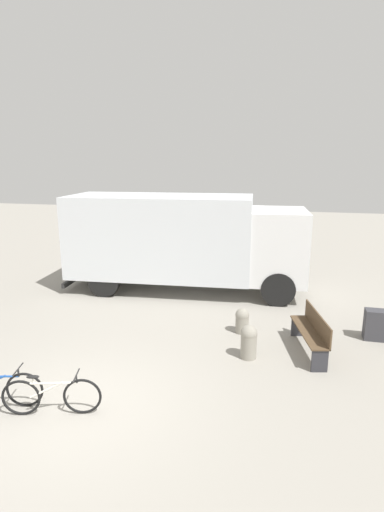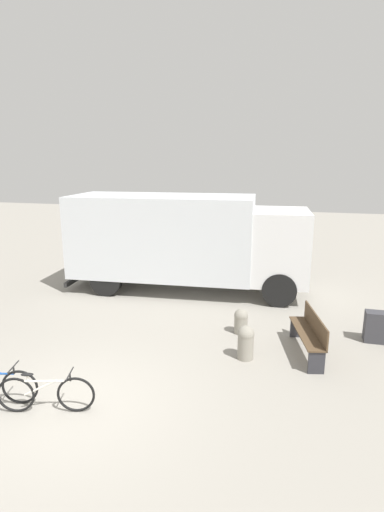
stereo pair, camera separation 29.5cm
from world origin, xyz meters
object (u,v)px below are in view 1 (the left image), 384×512
at_px(bicycle_middle, 51,396).
at_px(bollard_near_bench, 249,340).
at_px(delivery_truck, 183,238).
at_px(park_bench, 312,330).
at_px(utility_box, 378,325).
at_px(bollard_far_bench, 242,320).

xyz_separation_m(bicycle_middle, bollard_near_bench, (3.12, 2.84, 0.06)).
height_order(delivery_truck, bollard_near_bench, delivery_truck).
height_order(delivery_truck, park_bench, delivery_truck).
relative_size(bicycle_middle, bollard_near_bench, 2.14).
relative_size(park_bench, utility_box, 2.51).
distance_m(park_bench, utility_box, 1.95).
bearing_deg(utility_box, park_bench, -146.35).
xyz_separation_m(bollard_far_bench, utility_box, (3.28, 0.35, 0.04)).
height_order(park_bench, bollard_far_bench, park_bench).
relative_size(delivery_truck, utility_box, 10.51).
distance_m(bollard_near_bench, bollard_far_bench, 1.35).
height_order(bicycle_middle, utility_box, utility_box).
relative_size(bollard_near_bench, utility_box, 1.02).
bearing_deg(park_bench, utility_box, -69.36).
height_order(bollard_far_bench, utility_box, utility_box).
xyz_separation_m(bollard_near_bench, bollard_far_bench, (-0.29, 1.32, -0.07)).
bearing_deg(delivery_truck, bollard_far_bench, -56.75).
relative_size(bollard_far_bench, utility_box, 0.86).
height_order(delivery_truck, utility_box, delivery_truck).
bearing_deg(bollard_near_bench, bollard_far_bench, 102.43).
xyz_separation_m(delivery_truck, bollard_far_bench, (2.37, -3.08, -1.44)).
bearing_deg(bollard_near_bench, delivery_truck, 121.15).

